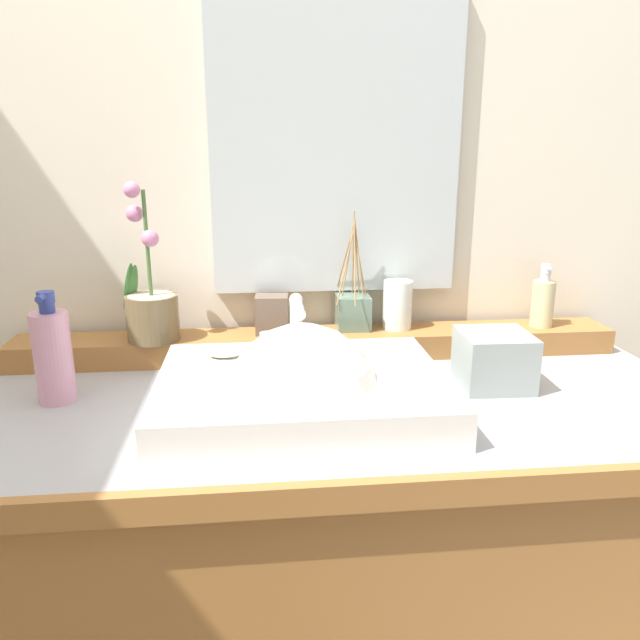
# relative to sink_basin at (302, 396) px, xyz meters

# --- Properties ---
(wall_back) EXTENTS (3.27, 0.20, 2.40)m
(wall_back) POSITION_rel_sink_basin_xyz_m (0.06, 0.47, 0.33)
(wall_back) COLOR beige
(wall_back) RESTS_ON ground
(vanity_cabinet) EXTENTS (1.39, 0.62, 0.85)m
(vanity_cabinet) POSITION_rel_sink_basin_xyz_m (0.06, 0.06, -0.45)
(vanity_cabinet) COLOR #976231
(vanity_cabinet) RESTS_ON ground
(back_ledge) EXTENTS (1.31, 0.12, 0.05)m
(back_ledge) POSITION_rel_sink_basin_xyz_m (0.06, 0.30, -0.00)
(back_ledge) COLOR #976231
(back_ledge) RESTS_ON vanity_cabinet
(sink_basin) EXTENTS (0.49, 0.38, 0.29)m
(sink_basin) POSITION_rel_sink_basin_xyz_m (0.00, 0.00, 0.00)
(sink_basin) COLOR white
(sink_basin) RESTS_ON vanity_cabinet
(soap_bar) EXTENTS (0.07, 0.04, 0.02)m
(soap_bar) POSITION_rel_sink_basin_xyz_m (-0.14, 0.12, 0.05)
(soap_bar) COLOR beige
(soap_bar) RESTS_ON sink_basin
(potted_plant) EXTENTS (0.12, 0.11, 0.33)m
(potted_plant) POSITION_rel_sink_basin_xyz_m (-0.30, 0.28, 0.10)
(potted_plant) COLOR brown
(potted_plant) RESTS_ON back_ledge
(soap_dispenser) EXTENTS (0.05, 0.05, 0.14)m
(soap_dispenser) POSITION_rel_sink_basin_xyz_m (0.57, 0.29, 0.08)
(soap_dispenser) COLOR beige
(soap_dispenser) RESTS_ON back_ledge
(tumbler_cup) EXTENTS (0.06, 0.06, 0.11)m
(tumbler_cup) POSITION_rel_sink_basin_xyz_m (0.24, 0.31, 0.08)
(tumbler_cup) COLOR white
(tumbler_cup) RESTS_ON back_ledge
(reed_diffuser) EXTENTS (0.08, 0.10, 0.26)m
(reed_diffuser) POSITION_rel_sink_basin_xyz_m (0.14, 0.32, 0.07)
(reed_diffuser) COLOR slate
(reed_diffuser) RESTS_ON back_ledge
(trinket_box) EXTENTS (0.07, 0.06, 0.08)m
(trinket_box) POSITION_rel_sink_basin_xyz_m (-0.04, 0.30, 0.07)
(trinket_box) COLOR brown
(trinket_box) RESTS_ON back_ledge
(lotion_bottle) EXTENTS (0.07, 0.07, 0.20)m
(lotion_bottle) POSITION_rel_sink_basin_xyz_m (-0.44, 0.10, 0.06)
(lotion_bottle) COLOR #D090AD
(lotion_bottle) RESTS_ON vanity_cabinet
(tissue_box) EXTENTS (0.13, 0.13, 0.11)m
(tissue_box) POSITION_rel_sink_basin_xyz_m (0.38, 0.08, 0.02)
(tissue_box) COLOR #929B98
(tissue_box) RESTS_ON vanity_cabinet
(mirror) EXTENTS (0.54, 0.02, 0.63)m
(mirror) POSITION_rel_sink_basin_xyz_m (0.10, 0.36, 0.42)
(mirror) COLOR silver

